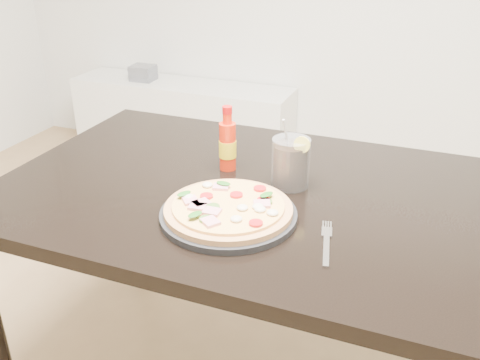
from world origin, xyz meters
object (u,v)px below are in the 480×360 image
at_px(hot_sauce_bottle, 228,145).
at_px(dining_table, 256,215).
at_px(media_console, 183,122).
at_px(plate, 228,215).
at_px(fork, 326,241).
at_px(pizza, 228,208).
at_px(cola_cup, 291,164).

bearing_deg(hot_sauce_bottle, dining_table, -36.72).
height_order(dining_table, media_console, dining_table).
height_order(plate, fork, plate).
xyz_separation_m(dining_table, hot_sauce_bottle, (-0.12, 0.09, 0.16)).
xyz_separation_m(pizza, hot_sauce_bottle, (-0.11, 0.26, 0.05)).
bearing_deg(pizza, media_console, 120.81).
bearing_deg(dining_table, cola_cup, 34.79).
bearing_deg(dining_table, pizza, -93.15).
relative_size(hot_sauce_bottle, media_console, 0.14).
distance_m(plate, fork, 0.25).
bearing_deg(pizza, plate, 104.90).
xyz_separation_m(hot_sauce_bottle, cola_cup, (0.20, -0.04, -0.01)).
bearing_deg(plate, media_console, 120.81).
distance_m(plate, cola_cup, 0.25).
height_order(dining_table, cola_cup, cola_cup).
xyz_separation_m(pizza, cola_cup, (0.09, 0.23, 0.04)).
distance_m(dining_table, pizza, 0.21).
bearing_deg(cola_cup, hot_sauce_bottle, 169.53).
bearing_deg(media_console, hot_sauce_bottle, -57.98).
xyz_separation_m(dining_table, pizza, (-0.01, -0.17, 0.11)).
relative_size(dining_table, pizza, 4.48).
bearing_deg(hot_sauce_bottle, cola_cup, -10.47).
relative_size(hot_sauce_bottle, cola_cup, 0.98).
bearing_deg(hot_sauce_bottle, pizza, -66.95).
bearing_deg(fork, hot_sauce_bottle, 129.27).
relative_size(plate, media_console, 0.24).
xyz_separation_m(dining_table, plate, (-0.01, -0.17, 0.09)).
bearing_deg(dining_table, fork, -39.17).
relative_size(cola_cup, media_console, 0.14).
height_order(dining_table, hot_sauce_bottle, hot_sauce_bottle).
height_order(pizza, cola_cup, cola_cup).
bearing_deg(media_console, fork, -54.08).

